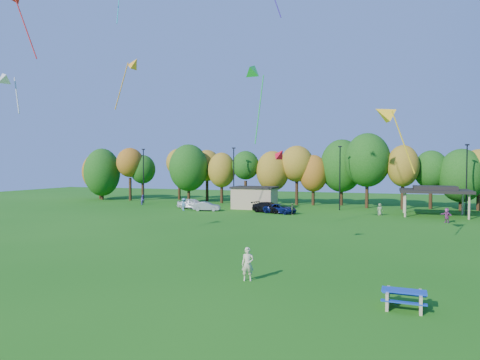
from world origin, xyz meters
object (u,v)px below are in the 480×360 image
(car_b, at_px, (207,206))
(car_d, at_px, (269,207))
(car_a, at_px, (193,204))
(picnic_table, at_px, (404,298))
(car_c, at_px, (280,209))
(kite_flyer, at_px, (248,264))

(car_b, distance_m, car_d, 8.84)
(car_a, height_order, car_d, car_a)
(picnic_table, distance_m, car_c, 37.46)
(car_b, xyz_separation_m, car_d, (8.80, 0.76, 0.08))
(kite_flyer, bearing_deg, car_c, 83.54)
(car_c, distance_m, car_d, 1.73)
(car_a, xyz_separation_m, car_b, (3.00, -1.78, -0.14))
(car_b, bearing_deg, car_d, -98.35)
(picnic_table, xyz_separation_m, car_d, (-16.04, 35.05, 0.23))
(kite_flyer, relative_size, car_c, 0.41)
(picnic_table, relative_size, car_b, 0.51)
(kite_flyer, height_order, car_c, kite_flyer)
(car_c, height_order, car_d, car_d)
(picnic_table, relative_size, kite_flyer, 1.05)
(picnic_table, distance_m, car_d, 38.54)
(car_c, bearing_deg, car_a, 100.59)
(car_a, bearing_deg, kite_flyer, -148.94)
(car_b, distance_m, car_c, 10.47)
(car_c, bearing_deg, kite_flyer, -152.09)
(car_c, relative_size, car_d, 0.92)
(kite_flyer, xyz_separation_m, car_d, (-8.03, 33.05, -0.22))
(kite_flyer, bearing_deg, car_a, 102.70)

